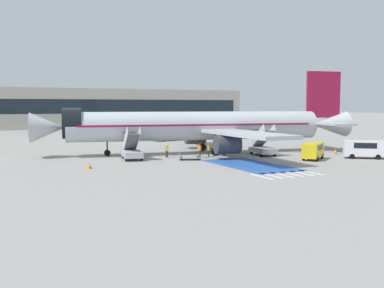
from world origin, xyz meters
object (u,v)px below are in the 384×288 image
at_px(ground_crew_3, 200,149).
at_px(terminal_building, 43,108).
at_px(boarding_stairs_forward, 132,151).
at_px(traffic_cone_0, 89,166).
at_px(boarding_stairs_aft, 263,148).
at_px(fuel_tanker, 176,132).
at_px(service_van_0, 313,150).
at_px(ground_crew_2, 167,150).
at_px(traffic_cone_2, 335,152).
at_px(ground_crew_1, 224,149).
at_px(baggage_cart, 190,158).
at_px(airliner, 202,126).
at_px(traffic_cone_1, 316,148).
at_px(ground_crew_0, 209,149).
at_px(service_van_2, 364,148).

relative_size(ground_crew_3, terminal_building, 0.01).
xyz_separation_m(boarding_stairs_forward, traffic_cone_0, (-6.68, -6.00, -0.67)).
relative_size(boarding_stairs_aft, ground_crew_3, 2.95).
bearing_deg(traffic_cone_0, fuel_tanker, 52.98).
height_order(service_van_0, ground_crew_2, service_van_0).
relative_size(boarding_stairs_aft, traffic_cone_2, 8.26).
distance_m(boarding_stairs_aft, fuel_tanker, 28.89).
height_order(fuel_tanker, ground_crew_1, fuel_tanker).
height_order(boarding_stairs_aft, terminal_building, terminal_building).
xyz_separation_m(fuel_tanker, baggage_cart, (-10.96, -29.27, -1.43)).
relative_size(ground_crew_1, ground_crew_3, 0.89).
bearing_deg(airliner, fuel_tanker, -4.53).
xyz_separation_m(boarding_stairs_forward, traffic_cone_1, (29.04, -0.36, -0.75)).
distance_m(service_van_0, ground_crew_0, 13.21).
height_order(service_van_2, ground_crew_0, service_van_2).
relative_size(service_van_2, traffic_cone_0, 7.59).
bearing_deg(ground_crew_3, traffic_cone_0, -100.99).
relative_size(airliner, traffic_cone_0, 68.13).
xyz_separation_m(ground_crew_3, traffic_cone_2, (18.98, -4.08, -0.75)).
distance_m(boarding_stairs_aft, ground_crew_0, 7.58).
distance_m(boarding_stairs_aft, service_van_0, 7.38).
bearing_deg(service_van_0, ground_crew_3, 20.38).
distance_m(boarding_stairs_aft, traffic_cone_1, 12.03).
bearing_deg(terminal_building, ground_crew_3, -84.53).
relative_size(boarding_stairs_forward, traffic_cone_2, 8.26).
height_order(traffic_cone_0, traffic_cone_2, traffic_cone_0).
distance_m(boarding_stairs_aft, traffic_cone_2, 10.44).
bearing_deg(ground_crew_1, service_van_0, -23.29).
bearing_deg(traffic_cone_1, airliner, 170.74).
distance_m(service_van_0, baggage_cart, 15.34).
height_order(service_van_0, traffic_cone_1, service_van_0).
height_order(service_van_2, ground_crew_2, service_van_2).
bearing_deg(airliner, traffic_cone_2, -108.08).
xyz_separation_m(service_van_2, ground_crew_3, (-18.50, 9.64, -0.26)).
bearing_deg(airliner, traffic_cone_0, 126.26).
distance_m(ground_crew_1, terminal_building, 85.25).
bearing_deg(traffic_cone_0, ground_crew_1, 12.50).
bearing_deg(traffic_cone_0, airliner, 25.83).
distance_m(airliner, traffic_cone_0, 19.99).
xyz_separation_m(boarding_stairs_forward, service_van_2, (26.84, -11.83, 0.33)).
bearing_deg(ground_crew_1, terminal_building, 120.28).
bearing_deg(service_van_0, airliner, -0.17).
bearing_deg(ground_crew_3, terminal_building, 160.22).
bearing_deg(ground_crew_3, ground_crew_2, -144.83).
height_order(boarding_stairs_aft, ground_crew_2, boarding_stairs_aft).
bearing_deg(traffic_cone_1, service_van_0, -132.57).
bearing_deg(ground_crew_0, boarding_stairs_forward, 122.67).
relative_size(service_van_2, ground_crew_0, 3.04).
relative_size(ground_crew_2, ground_crew_3, 0.94).
bearing_deg(traffic_cone_0, baggage_cart, 10.59).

